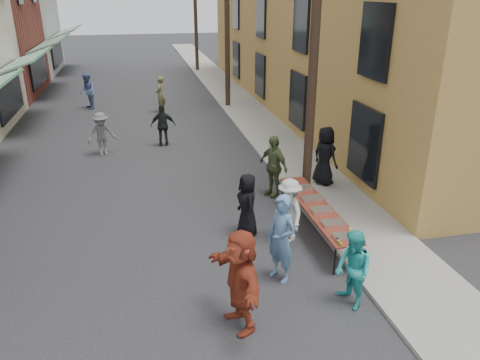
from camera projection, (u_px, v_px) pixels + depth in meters
name	position (u px, v px, depth m)	size (l,w,h in m)	color
ground	(169.00, 270.00, 10.45)	(120.00, 120.00, 0.00)	#28282B
sidewalk	(241.00, 105.00, 24.98)	(2.20, 60.00, 0.10)	gray
building_ochre	(364.00, 6.00, 23.43)	(10.00, 28.00, 10.00)	#B97D42
utility_pole_near	(315.00, 43.00, 12.31)	(0.26, 0.26, 9.00)	#2D2116
utility_pole_mid	(227.00, 17.00, 23.15)	(0.26, 0.26, 9.00)	#2D2116
utility_pole_far	(195.00, 8.00, 33.99)	(0.26, 0.26, 9.00)	#2D2116
serving_table	(317.00, 208.00, 11.76)	(0.70, 4.00, 0.75)	#5F2116
catering_tray_sausage	(345.00, 237.00, 10.24)	(0.50, 0.33, 0.08)	maroon
catering_tray_foil_b	(333.00, 223.00, 10.82)	(0.50, 0.33, 0.08)	#B2B2B7
catering_tray_buns	(321.00, 210.00, 11.46)	(0.50, 0.33, 0.08)	tan
catering_tray_foil_d	(311.00, 199.00, 12.09)	(0.50, 0.33, 0.08)	#B2B2B7
catering_tray_buns_end	(302.00, 188.00, 12.72)	(0.50, 0.33, 0.08)	tan
condiment_jar_a	(341.00, 245.00, 9.92)	(0.07, 0.07, 0.08)	#A57F26
condiment_jar_b	(339.00, 242.00, 10.01)	(0.07, 0.07, 0.08)	#A57F26
condiment_jar_c	(337.00, 240.00, 10.10)	(0.07, 0.07, 0.08)	#A57F26
cup_stack	(358.00, 240.00, 10.04)	(0.08, 0.08, 0.12)	tan
guest_front_a	(247.00, 204.00, 11.72)	(0.79, 0.52, 1.62)	black
guest_front_b	(281.00, 239.00, 9.78)	(0.71, 0.47, 1.95)	#557EA6
guest_front_c	(353.00, 270.00, 8.99)	(0.78, 0.61, 1.61)	#2AAEA7
guest_front_d	(289.00, 211.00, 11.38)	(1.05, 0.61, 1.63)	beige
guest_front_e	(273.00, 166.00, 13.90)	(1.10, 0.46, 1.87)	#526138
guest_queue_back	(241.00, 280.00, 8.37)	(1.83, 0.58, 1.98)	#9E3A22
server	(325.00, 156.00, 14.50)	(0.90, 0.59, 1.84)	black
passerby_left	(102.00, 134.00, 17.38)	(1.05, 0.60, 1.63)	slate
passerby_mid	(163.00, 125.00, 18.41)	(0.98, 0.41, 1.66)	black
passerby_right	(160.00, 94.00, 23.46)	(0.66, 0.43, 1.80)	#67663C
passerby_far	(87.00, 91.00, 24.07)	(0.90, 0.70, 1.84)	#556DA5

